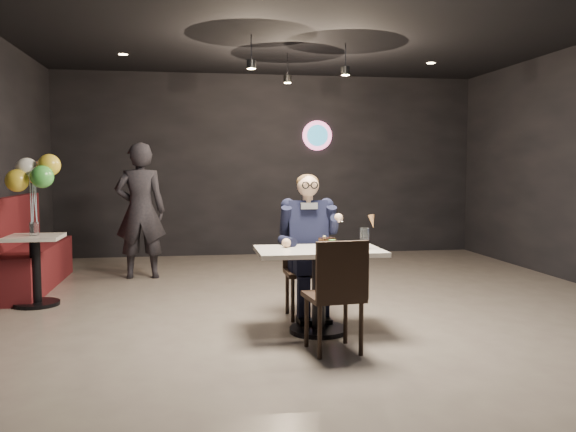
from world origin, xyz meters
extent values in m
plane|color=slate|center=(0.00, 0.00, 0.00)|extent=(9.00, 9.00, 0.00)
cube|color=black|center=(0.00, 2.00, 2.88)|extent=(1.40, 1.20, 0.36)
cube|color=silver|center=(-0.20, -0.43, 0.38)|extent=(1.10, 0.70, 0.75)
cube|color=black|center=(-0.20, 0.12, 0.46)|extent=(0.42, 0.46, 0.92)
cube|color=black|center=(-0.20, -1.00, 0.46)|extent=(0.47, 0.50, 0.92)
cube|color=black|center=(-0.20, 0.12, 0.72)|extent=(0.60, 0.80, 1.44)
cylinder|color=white|center=(-0.11, -0.51, 0.76)|extent=(0.22, 0.22, 0.01)
cube|color=black|center=(-0.14, -0.51, 0.80)|extent=(0.15, 0.13, 0.08)
ellipsoid|color=#297E2D|center=(-0.11, -0.56, 0.84)|extent=(0.07, 0.04, 0.01)
cylinder|color=silver|center=(0.20, -0.48, 0.84)|extent=(0.08, 0.08, 0.18)
cone|color=tan|center=(0.27, -0.49, 0.99)|extent=(0.07, 0.07, 0.12)
cube|color=#49100F|center=(-3.25, 2.06, 0.56)|extent=(0.56, 2.23, 1.12)
cube|color=silver|center=(-2.95, 1.06, 0.34)|extent=(0.55, 0.55, 0.68)
cylinder|color=silver|center=(-2.95, 1.06, 0.82)|extent=(0.10, 0.10, 0.14)
cube|color=gold|center=(-2.95, 1.06, 1.25)|extent=(0.43, 0.43, 0.71)
imported|color=black|center=(-1.97, 2.55, 0.90)|extent=(0.66, 0.44, 1.79)
camera|label=1|loc=(-1.30, -5.66, 1.47)|focal=38.00mm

